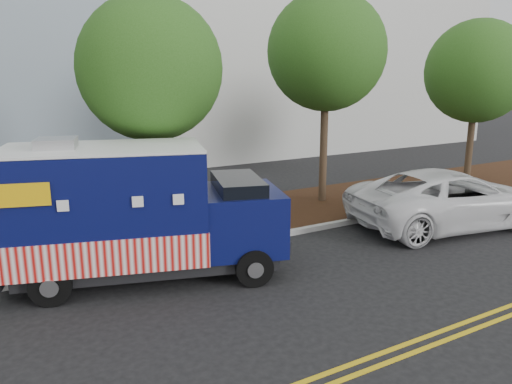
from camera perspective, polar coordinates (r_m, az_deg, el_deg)
ground at (r=11.81m, az=-3.18°, el=-8.86°), size 120.00×120.00×0.00m
curb at (r=12.97m, az=-6.01°, el=-6.48°), size 120.00×0.18×0.15m
mulch_strip at (r=14.81m, az=-9.34°, el=-4.03°), size 120.00×4.00×0.15m
centerline_near at (r=8.50m, az=11.29°, el=-18.60°), size 120.00×0.10×0.01m
centerline_far at (r=8.35m, az=12.48°, el=-19.32°), size 120.00×0.10×0.01m
tree_b at (r=13.06m, az=-11.99°, el=13.59°), size 3.62×3.62×6.40m
tree_c at (r=17.06m, az=8.07°, el=15.58°), size 3.89×3.89×7.11m
tree_d at (r=21.24m, az=23.95°, el=12.46°), size 3.88×3.88×6.48m
sign_post at (r=11.80m, az=-26.08°, el=-4.10°), size 0.06×0.06×2.40m
food_truck at (r=11.20m, az=-13.98°, el=-2.68°), size 6.41×3.84×3.19m
white_car at (r=15.87m, az=21.32°, el=-0.70°), size 6.53×3.86×1.70m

